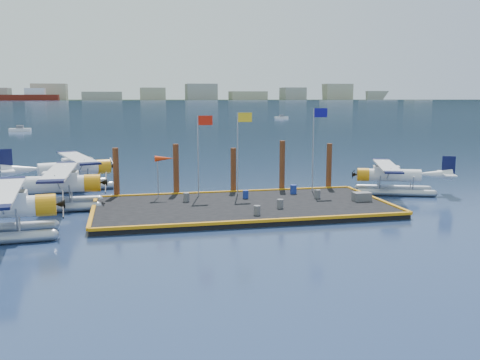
{
  "coord_description": "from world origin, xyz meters",
  "views": [
    {
      "loc": [
        -7.91,
        -35.37,
        7.87
      ],
      "look_at": [
        0.29,
        2.0,
        1.8
      ],
      "focal_mm": 40.0,
      "sensor_mm": 36.0,
      "label": 1
    }
  ],
  "objects_px": {
    "seaplane_c": "(73,171)",
    "flagpole_yellow": "(240,141)",
    "seaplane_d": "(391,177)",
    "drum_5": "(246,194)",
    "piling_1": "(176,171)",
    "flagpole_blue": "(316,137)",
    "piling_2": "(233,172)",
    "drum_2": "(317,194)",
    "drum_4": "(293,189)",
    "piling_4": "(329,168)",
    "piling_3": "(282,167)",
    "seaplane_b": "(55,187)",
    "flagpole_red": "(201,143)",
    "crate": "(362,197)",
    "windsock": "(164,159)",
    "drum_1": "(280,204)",
    "drum_0": "(186,197)",
    "piling_0": "(116,174)",
    "drum_3": "(257,210)"
  },
  "relations": [
    {
      "from": "flagpole_red",
      "to": "windsock",
      "type": "bearing_deg",
      "value": 180.0
    },
    {
      "from": "flagpole_blue",
      "to": "drum_5",
      "type": "bearing_deg",
      "value": -164.5
    },
    {
      "from": "drum_0",
      "to": "piling_3",
      "type": "bearing_deg",
      "value": 23.18
    },
    {
      "from": "piling_2",
      "to": "piling_1",
      "type": "bearing_deg",
      "value": 180.0
    },
    {
      "from": "crate",
      "to": "flagpole_red",
      "type": "xyz_separation_m",
      "value": [
        -10.96,
        4.34,
        3.69
      ]
    },
    {
      "from": "windsock",
      "to": "piling_0",
      "type": "height_order",
      "value": "piling_0"
    },
    {
      "from": "flagpole_blue",
      "to": "piling_2",
      "type": "distance_m",
      "value": 6.98
    },
    {
      "from": "drum_2",
      "to": "crate",
      "type": "height_order",
      "value": "drum_2"
    },
    {
      "from": "seaplane_c",
      "to": "drum_3",
      "type": "relative_size",
      "value": 17.33
    },
    {
      "from": "piling_1",
      "to": "windsock",
      "type": "bearing_deg",
      "value": -122.66
    },
    {
      "from": "drum_0",
      "to": "piling_4",
      "type": "bearing_deg",
      "value": 16.02
    },
    {
      "from": "drum_2",
      "to": "piling_2",
      "type": "distance_m",
      "value": 7.03
    },
    {
      "from": "seaplane_b",
      "to": "windsock",
      "type": "xyz_separation_m",
      "value": [
        7.65,
        0.61,
        1.64
      ]
    },
    {
      "from": "seaplane_d",
      "to": "flagpole_blue",
      "type": "distance_m",
      "value": 7.21
    },
    {
      "from": "drum_1",
      "to": "crate",
      "type": "xyz_separation_m",
      "value": [
        6.44,
        1.19,
        0.0
      ]
    },
    {
      "from": "piling_3",
      "to": "seaplane_b",
      "type": "bearing_deg",
      "value": -172.67
    },
    {
      "from": "seaplane_b",
      "to": "drum_0",
      "type": "relative_size",
      "value": 16.33
    },
    {
      "from": "drum_2",
      "to": "drum_4",
      "type": "distance_m",
      "value": 2.4
    },
    {
      "from": "flagpole_blue",
      "to": "piling_4",
      "type": "relative_size",
      "value": 1.62
    },
    {
      "from": "drum_5",
      "to": "piling_1",
      "type": "relative_size",
      "value": 0.14
    },
    {
      "from": "crate",
      "to": "seaplane_d",
      "type": "bearing_deg",
      "value": 42.96
    },
    {
      "from": "drum_0",
      "to": "piling_1",
      "type": "xyz_separation_m",
      "value": [
        -0.36,
        3.49,
        1.39
      ]
    },
    {
      "from": "drum_1",
      "to": "flagpole_red",
      "type": "height_order",
      "value": "flagpole_red"
    },
    {
      "from": "piling_1",
      "to": "piling_2",
      "type": "height_order",
      "value": "piling_1"
    },
    {
      "from": "drum_5",
      "to": "piling_2",
      "type": "relative_size",
      "value": 0.16
    },
    {
      "from": "drum_4",
      "to": "piling_1",
      "type": "height_order",
      "value": "piling_1"
    },
    {
      "from": "flagpole_yellow",
      "to": "piling_2",
      "type": "height_order",
      "value": "flagpole_yellow"
    },
    {
      "from": "seaplane_c",
      "to": "flagpole_red",
      "type": "bearing_deg",
      "value": 37.74
    },
    {
      "from": "seaplane_c",
      "to": "piling_4",
      "type": "bearing_deg",
      "value": 58.81
    },
    {
      "from": "drum_4",
      "to": "drum_0",
      "type": "bearing_deg",
      "value": -171.54
    },
    {
      "from": "seaplane_b",
      "to": "drum_0",
      "type": "xyz_separation_m",
      "value": [
        9.03,
        -1.28,
        -0.87
      ]
    },
    {
      "from": "seaplane_d",
      "to": "flagpole_yellow",
      "type": "distance_m",
      "value": 12.79
    },
    {
      "from": "drum_0",
      "to": "windsock",
      "type": "xyz_separation_m",
      "value": [
        -1.38,
        1.89,
        2.52
      ]
    },
    {
      "from": "flagpole_blue",
      "to": "piling_0",
      "type": "height_order",
      "value": "flagpole_blue"
    },
    {
      "from": "windsock",
      "to": "crate",
      "type": "bearing_deg",
      "value": -17.6
    },
    {
      "from": "flagpole_red",
      "to": "flagpole_yellow",
      "type": "distance_m",
      "value": 3.0
    },
    {
      "from": "piling_0",
      "to": "piling_3",
      "type": "relative_size",
      "value": 0.93
    },
    {
      "from": "windsock",
      "to": "piling_2",
      "type": "height_order",
      "value": "piling_2"
    },
    {
      "from": "flagpole_red",
      "to": "flagpole_blue",
      "type": "distance_m",
      "value": 8.99
    },
    {
      "from": "drum_1",
      "to": "seaplane_b",
      "type": "bearing_deg",
      "value": 161.72
    },
    {
      "from": "drum_4",
      "to": "drum_5",
      "type": "height_order",
      "value": "drum_4"
    },
    {
      "from": "seaplane_b",
      "to": "piling_3",
      "type": "bearing_deg",
      "value": 98.05
    },
    {
      "from": "drum_0",
      "to": "piling_3",
      "type": "distance_m",
      "value": 8.98
    },
    {
      "from": "flagpole_red",
      "to": "drum_4",
      "type": "bearing_deg",
      "value": -5.2
    },
    {
      "from": "piling_2",
      "to": "piling_3",
      "type": "distance_m",
      "value": 4.01
    },
    {
      "from": "drum_0",
      "to": "piling_0",
      "type": "height_order",
      "value": "piling_0"
    },
    {
      "from": "seaplane_c",
      "to": "flagpole_yellow",
      "type": "height_order",
      "value": "flagpole_yellow"
    },
    {
      "from": "drum_0",
      "to": "windsock",
      "type": "height_order",
      "value": "windsock"
    },
    {
      "from": "flagpole_red",
      "to": "flagpole_yellow",
      "type": "relative_size",
      "value": 0.97
    },
    {
      "from": "flagpole_red",
      "to": "piling_3",
      "type": "xyz_separation_m",
      "value": [
        6.79,
        1.6,
        -2.25
      ]
    }
  ]
}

